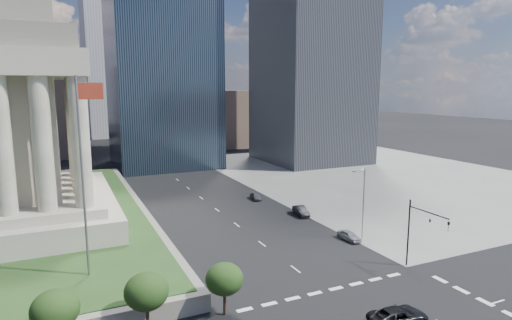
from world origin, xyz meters
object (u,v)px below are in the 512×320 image
street_lamp_north (362,199)px  traffic_signal_ne (421,227)px  parked_sedan_mid (301,211)px  flagpole (84,166)px  parked_sedan_near (349,236)px  parked_sedan_far (256,196)px  pickup_truck (398,316)px

street_lamp_north → traffic_signal_ne: bearing=-94.2°
traffic_signal_ne → street_lamp_north: size_ratio=0.80×
street_lamp_north → parked_sedan_mid: street_lamp_north is taller
flagpole → parked_sedan_near: size_ratio=5.18×
street_lamp_north → parked_sedan_far: 26.42m
pickup_truck → parked_sedan_mid: 33.45m
street_lamp_north → parked_sedan_mid: (-1.83, 13.20, -4.93)m
traffic_signal_ne → pickup_truck: traffic_signal_ne is taller
parked_sedan_mid → parked_sedan_far: 12.62m
parked_sedan_near → parked_sedan_mid: 12.95m
parked_sedan_near → parked_sedan_far: 25.44m
parked_sedan_near → parked_sedan_mid: bearing=86.8°
traffic_signal_ne → street_lamp_north: bearing=85.8°
street_lamp_north → pickup_truck: (-10.96, -18.98, -4.90)m
traffic_signal_ne → parked_sedan_mid: (-1.00, 24.51, -4.52)m
pickup_truck → traffic_signal_ne: bearing=-49.0°
flagpole → street_lamp_north: bearing=1.6°
traffic_signal_ne → parked_sedan_near: 12.48m
pickup_truck → parked_sedan_mid: (9.13, 32.18, -0.03)m
flagpole → street_lamp_north: (35.16, 1.00, -7.45)m
pickup_truck → parked_sedan_mid: pickup_truck is taller
traffic_signal_ne → pickup_truck: bearing=-142.9°
parked_sedan_mid → parked_sedan_far: parked_sedan_mid is taller
flagpole → parked_sedan_mid: size_ratio=4.48×
street_lamp_north → parked_sedan_mid: bearing=97.9°
traffic_signal_ne → flagpole: bearing=163.3°
flagpole → parked_sedan_mid: 38.29m
traffic_signal_ne → parked_sedan_near: bearing=94.9°
flagpole → pickup_truck: (24.20, -17.98, -12.35)m
parked_sedan_near → parked_sedan_far: bearing=92.4°
pickup_truck → parked_sedan_mid: size_ratio=1.24×
flagpole → parked_sedan_near: (33.33, 1.25, -12.46)m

